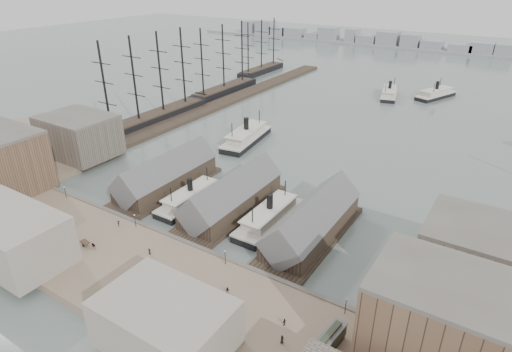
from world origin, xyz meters
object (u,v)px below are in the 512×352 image
Objects in this scene: tram at (328,343)px; horse_cart_left at (25,208)px; ferry_docked_west at (191,197)px; horse_cart_center at (90,244)px; horse_cart_right at (181,285)px.

tram reaches higher than horse_cart_left.
ferry_docked_west reaches higher than tram.
horse_cart_right is (29.42, 0.89, -0.03)m from horse_cart_center.
tram is at bearing -80.28° from horse_cart_center.
ferry_docked_west is at bearing 159.15° from tram.
horse_cart_right is at bearing -52.49° from ferry_docked_west.
horse_cart_left is at bearing -172.67° from tram.
tram is 2.14× the size of horse_cart_left.
tram is 63.43m from horse_cart_center.
horse_cart_left is (-35.45, -31.63, 0.71)m from ferry_docked_west.
horse_cart_center is (-63.38, -2.36, -1.02)m from tram.
ferry_docked_west is 5.49× the size of horse_cart_right.
ferry_docked_west reaches higher than horse_cart_left.
ferry_docked_west is 2.52× the size of tram.
horse_cart_left reaches higher than horse_cart_right.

